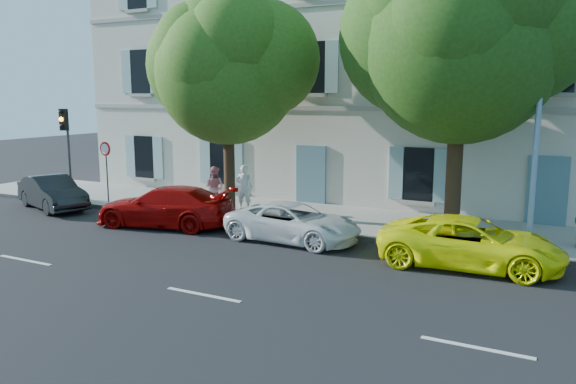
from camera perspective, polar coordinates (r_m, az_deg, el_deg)
The scene contains 15 objects.
ground at distance 16.43m, azimuth -0.41°, elevation -6.12°, with size 90.00×90.00×0.00m, color black.
sidewalk at distance 20.34m, azimuth 5.39°, elevation -2.83°, with size 36.00×4.50×0.15m, color #A09E96.
kerb at distance 18.39m, azimuth 2.87°, elevation -4.14°, with size 36.00×0.16×0.16m, color #9E998E.
building at distance 25.33m, azimuth 10.56°, elevation 13.01°, with size 28.00×7.00×12.00m, color beige.
car_dark_sedan at distance 24.32m, azimuth -22.82°, elevation -0.05°, with size 1.42×4.07×1.34m, color black.
car_red_coupe at distance 19.92m, azimuth -12.40°, elevation -1.44°, with size 1.97×4.85×1.41m, color #9F0604.
car_white_coupe at distance 17.50m, azimuth 0.53°, elevation -3.11°, with size 1.98×4.29×1.19m, color white.
car_yellow_supercar at distance 15.64m, azimuth 18.05°, elevation -4.92°, with size 2.19×4.76×1.32m, color #FBFF0A.
tree_left at distance 20.58m, azimuth -6.15°, elevation 11.94°, with size 5.16×5.16×7.99m.
tree_right at distance 17.78m, azimuth 17.12°, elevation 14.08°, with size 5.88×5.88×9.06m.
traffic_light at distance 25.24m, azimuth -21.66°, elevation 5.48°, with size 0.32×0.43×3.81m.
road_sign at distance 24.05m, azimuth -18.01°, elevation 3.22°, with size 0.58×0.10×2.50m.
street_lamp at distance 16.54m, azimuth 24.20°, elevation 9.23°, with size 0.26×1.66×7.83m.
pedestrian_a at distance 21.53m, azimuth -4.47°, elevation 0.45°, with size 0.64×0.42×1.74m, color white.
pedestrian_b at distance 21.96m, azimuth -7.49°, elevation 0.47°, with size 0.80×0.63×1.65m, color #CD8390.
Camera 1 is at (7.29, -14.02, 4.50)m, focal length 35.00 mm.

